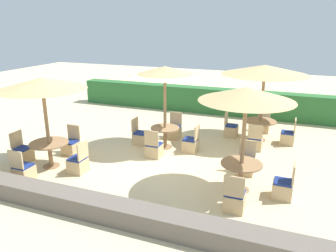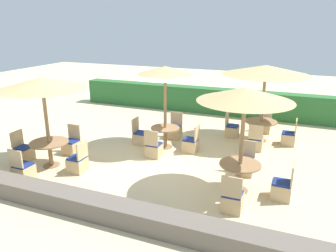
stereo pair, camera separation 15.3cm
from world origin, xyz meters
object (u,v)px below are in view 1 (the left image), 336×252
object	(u,v)px
round_table_center	(165,132)
parasol_back_right	(265,70)
patio_chair_center_west	(140,137)
patio_chair_front_left_south	(23,172)
patio_chair_back_right_west	(231,130)
patio_chair_back_right_east	(288,137)
patio_chair_front_right_north	(246,165)
patio_chair_front_left_west	(23,153)
patio_chair_center_south	(154,149)
patio_chair_front_left_north	(71,146)
patio_chair_front_right_south	(234,200)
parasol_center	(165,72)
patio_chair_center_north	(174,131)
patio_chair_back_right_south	(255,142)
patio_chair_front_left_east	(78,164)
parasol_front_left	(42,84)
round_table_front_left	(49,147)
patio_chair_front_right_east	(283,188)
parasol_front_right	(247,95)
round_table_front_right	(241,169)
patio_chair_back_right_north	(263,125)
patio_chair_center_east	(191,144)

from	to	relation	value
round_table_center	parasol_back_right	bearing A→B (deg)	32.93
patio_chair_center_west	patio_chair_front_left_south	bearing A→B (deg)	-25.41
patio_chair_back_right_west	patio_chair_back_right_east	world-z (taller)	same
patio_chair_front_right_north	patio_chair_front_left_west	xyz separation A→B (m)	(-6.47, -1.61, 0.00)
round_table_center	patio_chair_center_west	world-z (taller)	patio_chair_center_west
patio_chair_center_south	patio_chair_front_left_north	xyz separation A→B (m)	(-2.59, -0.73, 0.00)
patio_chair_front_right_north	patio_chair_front_right_south	bearing A→B (deg)	91.34
parasol_center	patio_chair_center_north	xyz separation A→B (m)	(-0.04, 1.00, -2.31)
patio_chair_back_right_south	patio_chair_front_left_east	xyz separation A→B (m)	(-4.44, -3.59, 0.00)
patio_chair_center_south	patio_chair_front_left_west	world-z (taller)	same
parasol_front_left	round_table_front_left	world-z (taller)	parasol_front_left
patio_chair_center_north	patio_chair_back_right_east	world-z (taller)	same
round_table_center	patio_chair_front_right_east	world-z (taller)	patio_chair_front_right_east
parasol_back_right	patio_chair_center_north	bearing A→B (deg)	-163.30
patio_chair_front_right_east	patio_chair_front_right_south	bearing A→B (deg)	134.63
parasol_front_right	round_table_front_right	distance (m)	1.89
patio_chair_front_right_east	patio_chair_back_right_south	size ratio (longest dim) A/B	1.00
patio_chair_back_right_north	patio_chair_front_left_west	distance (m)	8.58
round_table_front_right	patio_chair_back_right_south	bearing A→B (deg)	90.03
round_table_center	patio_chair_center_east	size ratio (longest dim) A/B	1.03
patio_chair_front_left_south	parasol_back_right	bearing A→B (deg)	45.12
patio_chair_center_south	patio_chair_back_right_north	bearing A→B (deg)	52.24
patio_chair_center_south	parasol_front_right	xyz separation A→B (m)	(2.89, -1.18, 2.21)
patio_chair_front_right_north	patio_chair_back_right_west	distance (m)	3.14
patio_chair_front_right_east	patio_chair_front_left_north	bearing A→B (deg)	86.04
patio_chair_front_right_south	patio_chair_center_north	bearing A→B (deg)	125.88
patio_chair_front_left_north	patio_chair_center_north	bearing A→B (deg)	-134.16
patio_chair_center_west	patio_chair_back_right_east	xyz separation A→B (m)	(4.78, 1.89, 0.00)
patio_chair_front_left_south	parasol_center	bearing A→B (deg)	54.44
round_table_center	parasol_front_right	distance (m)	4.05
parasol_front_left	patio_chair_front_left_south	distance (m)	2.42
patio_chair_back_right_east	round_table_front_left	size ratio (longest dim) A/B	0.84
patio_chair_center_south	patio_chair_center_north	bearing A→B (deg)	90.89
patio_chair_center_west	parasol_back_right	bearing A→B (deg)	116.95
parasol_front_right	patio_chair_front_left_east	size ratio (longest dim) A/B	2.85
round_table_front_right	patio_chair_front_right_north	size ratio (longest dim) A/B	1.10
patio_chair_back_right_north	patio_chair_front_left_east	world-z (taller)	same
patio_chair_center_south	patio_chair_back_right_east	distance (m)	4.76
patio_chair_center_west	patio_chair_front_right_north	xyz separation A→B (m)	(3.77, -1.00, 0.00)
patio_chair_center_east	parasol_back_right	distance (m)	3.57
patio_chair_center_west	patio_chair_front_right_south	bearing A→B (deg)	51.59
patio_chair_front_right_east	patio_chair_front_left_north	xyz separation A→B (m)	(-6.51, 0.45, 0.00)
patio_chair_front_right_east	patio_chair_front_left_west	xyz separation A→B (m)	(-7.52, -0.57, 0.00)
patio_chair_front_left_west	patio_chair_front_right_north	bearing A→B (deg)	103.94
patio_chair_front_right_north	patio_chair_front_right_east	size ratio (longest dim) A/B	1.00
patio_chair_front_left_south	patio_chair_back_right_south	bearing A→B (deg)	39.59
parasol_center	patio_chair_front_right_east	size ratio (longest dim) A/B	2.96
patio_chair_back_right_west	parasol_front_left	xyz separation A→B (m)	(-4.43, -4.59, 2.20)
patio_chair_center_north	patio_chair_front_left_east	size ratio (longest dim) A/B	1.00
parasol_center	patio_chair_front_left_south	xyz separation A→B (m)	(-2.62, -3.67, -2.31)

